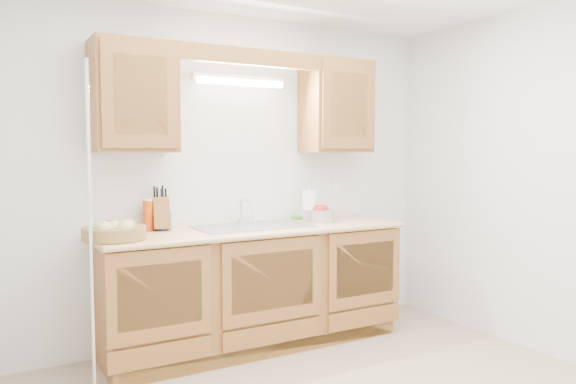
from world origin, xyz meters
TOP-DOWN VIEW (x-y plane):
  - room at (0.00, 0.00)m, footprint 3.52×3.50m
  - base_cabinets at (0.00, 1.20)m, footprint 2.20×0.60m
  - countertop at (0.00, 1.19)m, footprint 2.30×0.63m
  - upper_cabinet_left at (-0.83, 1.33)m, footprint 0.55×0.33m
  - upper_cabinet_right at (0.83, 1.33)m, footprint 0.55×0.33m
  - valance at (0.00, 1.19)m, footprint 2.20×0.05m
  - fluorescent_fixture at (0.00, 1.42)m, footprint 0.76×0.08m
  - sink at (0.00, 1.21)m, footprint 0.84×0.46m
  - wire_shelf_pole at (-1.20, 0.94)m, footprint 0.03×0.03m
  - outlet_plate at (0.95, 1.49)m, footprint 0.08×0.01m
  - fruit_basket at (-1.03, 1.10)m, footprint 0.47×0.47m
  - knife_block at (-0.64, 1.38)m, footprint 0.14×0.20m
  - orange_canister at (-0.73, 1.38)m, footprint 0.09×0.09m
  - soap_bottle at (-0.63, 1.37)m, footprint 0.11×0.11m
  - sponge at (0.54, 1.44)m, footprint 0.12×0.07m
  - paper_towel at (0.54, 1.28)m, footprint 0.15×0.15m
  - apple_bowl at (0.60, 1.23)m, footprint 0.34×0.34m

SIDE VIEW (x-z plane):
  - base_cabinets at x=0.00m, z-range 0.01..0.87m
  - sink at x=0.00m, z-range 0.65..1.01m
  - countertop at x=0.00m, z-range 0.86..0.90m
  - sponge at x=0.54m, z-range 0.90..0.92m
  - fruit_basket at x=-1.03m, z-range 0.89..1.02m
  - apple_bowl at x=0.60m, z-range 0.89..1.02m
  - soap_bottle at x=-0.63m, z-range 0.90..1.09m
  - wire_shelf_pole at x=-1.20m, z-range 0.00..2.00m
  - orange_canister at x=-0.73m, z-range 0.90..1.13m
  - knife_block at x=-0.64m, z-range 0.85..1.18m
  - paper_towel at x=0.54m, z-range 0.87..1.17m
  - outlet_plate at x=0.95m, z-range 1.09..1.21m
  - room at x=0.00m, z-range 0.00..2.50m
  - upper_cabinet_left at x=-0.83m, z-range 1.45..2.20m
  - upper_cabinet_right at x=0.83m, z-range 1.45..2.20m
  - fluorescent_fixture at x=0.00m, z-range 1.96..2.04m
  - valance at x=0.00m, z-range 2.08..2.20m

